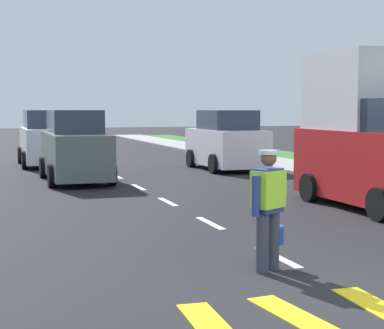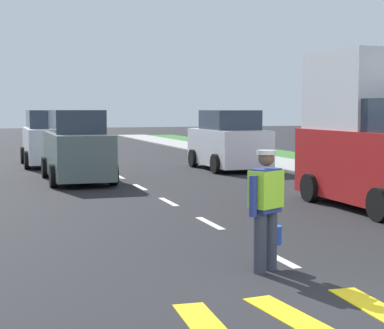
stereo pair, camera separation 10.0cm
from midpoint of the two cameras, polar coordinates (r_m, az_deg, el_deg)
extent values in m
plane|color=black|center=(27.28, -9.43, 0.25)|extent=(96.00, 96.00, 0.00)
cube|color=yellow|center=(6.98, 9.70, -13.64)|extent=(0.57, 1.93, 0.01)
cube|color=silver|center=(9.77, 7.37, -8.20)|extent=(0.14, 1.40, 0.01)
cube|color=silver|center=(12.49, 1.40, -5.26)|extent=(0.14, 1.40, 0.01)
cube|color=silver|center=(15.31, -2.37, -3.35)|extent=(0.14, 1.40, 0.01)
cube|color=silver|center=(18.19, -4.95, -2.03)|extent=(0.14, 1.40, 0.01)
cube|color=silver|center=(21.10, -6.82, -1.08)|extent=(0.14, 1.40, 0.01)
cube|color=silver|center=(24.03, -8.23, -0.35)|extent=(0.14, 1.40, 0.01)
cube|color=silver|center=(26.98, -9.33, 0.22)|extent=(0.14, 1.40, 0.01)
cube|color=silver|center=(29.94, -10.22, 0.67)|extent=(0.14, 1.40, 0.01)
cube|color=silver|center=(32.91, -10.95, 1.04)|extent=(0.14, 1.40, 0.01)
cube|color=silver|center=(35.88, -11.55, 1.36)|extent=(0.14, 1.40, 0.01)
cube|color=silver|center=(38.86, -12.07, 1.62)|extent=(0.14, 1.40, 0.01)
cube|color=silver|center=(41.84, -12.51, 1.84)|extent=(0.14, 1.40, 0.01)
cube|color=silver|center=(44.82, -12.89, 2.04)|extent=(0.14, 1.40, 0.01)
cube|color=silver|center=(47.80, -13.22, 2.21)|extent=(0.14, 1.40, 0.01)
cube|color=silver|center=(50.79, -13.52, 2.36)|extent=(0.14, 1.40, 0.01)
cube|color=silver|center=(53.78, -13.78, 2.50)|extent=(0.14, 1.40, 0.01)
cylinder|color=#383D4C|center=(8.78, 5.97, -6.98)|extent=(0.18, 0.18, 0.82)
cylinder|color=#383D4C|center=(8.97, 6.90, -6.74)|extent=(0.18, 0.18, 0.82)
cube|color=navy|center=(8.76, 6.49, -2.31)|extent=(0.47, 0.40, 0.60)
cube|color=#A5EA33|center=(8.75, 6.49, -2.18)|extent=(0.54, 0.47, 0.51)
cylinder|color=navy|center=(8.54, 5.36, -2.82)|extent=(0.11, 0.11, 0.55)
cylinder|color=navy|center=(8.99, 7.55, -2.45)|extent=(0.11, 0.11, 0.55)
sphere|color=brown|center=(8.71, 6.51, 0.56)|extent=(0.22, 0.22, 0.22)
cylinder|color=silver|center=(8.71, 6.52, 1.09)|extent=(0.26, 0.26, 0.06)
cylinder|color=#2347B7|center=(9.16, 7.06, -6.23)|extent=(0.26, 0.26, 0.26)
cube|color=red|center=(14.81, 16.22, -0.11)|extent=(1.90, 4.60, 1.56)
cube|color=silver|center=(15.43, 14.68, 6.37)|extent=(1.80, 2.53, 1.80)
cylinder|color=black|center=(15.58, 10.25, -2.04)|extent=(0.22, 0.68, 0.68)
cylinder|color=black|center=(16.59, 16.16, -1.73)|extent=(0.22, 0.68, 0.68)
cylinder|color=black|center=(13.16, 16.17, -3.44)|extent=(0.22, 0.68, 0.68)
cube|color=silver|center=(25.67, -12.96, 1.74)|extent=(1.79, 4.28, 1.29)
cube|color=#2D3847|center=(25.74, -13.03, 3.96)|extent=(1.57, 2.36, 0.70)
cylinder|color=black|center=(24.49, -10.53, 0.50)|extent=(0.22, 0.68, 0.68)
cylinder|color=black|center=(24.31, -14.79, 0.39)|extent=(0.22, 0.68, 0.68)
cylinder|color=black|center=(27.11, -11.28, 0.92)|extent=(0.22, 0.68, 0.68)
cylinder|color=black|center=(26.96, -15.13, 0.82)|extent=(0.22, 0.68, 0.68)
cube|color=slate|center=(19.88, -10.50, 0.90)|extent=(1.66, 4.39, 1.30)
cube|color=#2D3847|center=(19.94, -10.59, 3.79)|extent=(1.46, 2.41, 0.70)
cylinder|color=black|center=(18.72, -7.35, -0.83)|extent=(0.22, 0.68, 0.68)
cylinder|color=black|center=(18.48, -12.52, -0.98)|extent=(0.22, 0.68, 0.68)
cylinder|color=black|center=(21.39, -8.72, -0.12)|extent=(0.22, 0.68, 0.68)
cylinder|color=black|center=(21.18, -13.25, -0.24)|extent=(0.22, 0.68, 0.68)
cube|color=silver|center=(23.45, 2.93, 1.57)|extent=(1.83, 4.11, 1.29)
cube|color=#2D3847|center=(23.31, 3.03, 3.99)|extent=(1.61, 2.26, 0.70)
cylinder|color=black|center=(24.37, -0.21, 0.56)|extent=(0.22, 0.68, 0.68)
cylinder|color=black|center=(25.01, 3.87, 0.67)|extent=(0.22, 0.68, 0.68)
cylinder|color=black|center=(21.97, 1.84, 0.07)|extent=(0.22, 0.68, 0.68)
cylinder|color=black|center=(22.67, 6.29, 0.20)|extent=(0.22, 0.68, 0.68)
camera|label=1|loc=(0.05, -90.22, -0.02)|focal=59.83mm
camera|label=2|loc=(0.05, 89.78, 0.02)|focal=59.83mm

